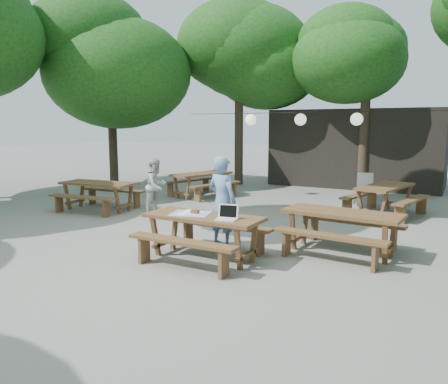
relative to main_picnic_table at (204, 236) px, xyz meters
name	(u,v)px	position (x,y,z in m)	size (l,w,h in m)	color
ground	(194,253)	(-0.34, 0.21, -0.39)	(80.00, 80.00, 0.00)	slate
pavilion	(358,148)	(0.16, 10.71, 1.01)	(6.00, 3.00, 2.80)	black
main_picnic_table	(204,236)	(0.00, 0.00, 0.00)	(2.00, 1.58, 0.75)	#523D1D
picnic_table_nw	(99,196)	(-4.69, 2.27, 0.00)	(2.08, 1.79, 0.75)	#523D1D
picnic_table_ne	(342,232)	(1.95, 1.45, 0.00)	(2.05, 1.71, 0.75)	#523D1D
picnic_table_far_w	(202,184)	(-3.49, 5.51, 0.00)	(2.05, 2.27, 0.75)	#523D1D
picnic_table_far_e	(385,200)	(2.04, 5.33, 0.00)	(1.95, 2.19, 0.75)	#523D1D
woman	(222,201)	(-0.13, 0.87, 0.46)	(0.61, 0.40, 1.69)	#6A8FC1
second_person	(156,186)	(-3.12, 2.72, 0.31)	(0.68, 0.53, 1.41)	beige
plastic_chair	(364,196)	(1.30, 6.49, -0.13)	(0.50, 0.50, 0.90)	silver
laptop	(227,216)	(0.50, -0.10, 0.42)	(0.37, 0.32, 0.24)	white
tabletop_clutter	(191,213)	(-0.25, 0.01, 0.37)	(0.78, 0.71, 0.08)	blue
paper_lanterns	(301,119)	(-0.52, 6.21, 2.02)	(9.00, 0.34, 0.38)	black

